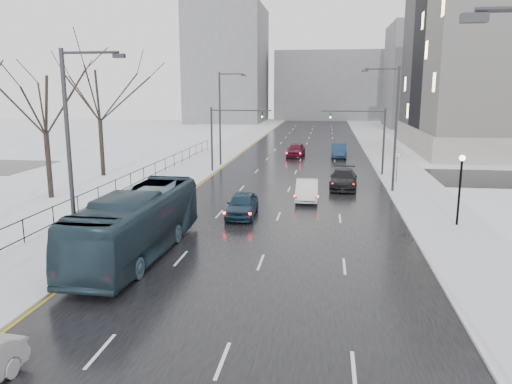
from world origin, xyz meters
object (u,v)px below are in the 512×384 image
at_px(mast_signal_left, 222,132).
at_px(mast_signal_right, 373,133).
at_px(sedan_center_far, 296,150).
at_px(streetlight_l_far, 222,114).
at_px(sedan_center_near, 242,205).
at_px(tree_park_e, 104,176).
at_px(lamppost_r_mid, 460,180).
at_px(sedan_right_near, 307,190).
at_px(sedan_right_distant, 339,151).
at_px(bus, 138,224).
at_px(no_uturn_sign, 397,158).
at_px(tree_park_d, 52,199).
at_px(sedan_right_far, 344,179).
at_px(streetlight_r_mid, 393,123).
at_px(streetlight_l_near, 74,150).

bearing_deg(mast_signal_left, mast_signal_right, 0.00).
height_order(mast_signal_left, sedan_center_far, mast_signal_left).
relative_size(streetlight_l_far, sedan_center_near, 2.17).
height_order(tree_park_e, lamppost_r_mid, tree_park_e).
xyz_separation_m(sedan_center_near, sedan_right_near, (4.01, 5.54, -0.01)).
xyz_separation_m(sedan_center_near, sedan_right_distant, (6.87, 29.90, 0.06)).
height_order(mast_signal_left, bus, mast_signal_left).
xyz_separation_m(lamppost_r_mid, mast_signal_right, (-3.67, 18.00, 1.16)).
bearing_deg(no_uturn_sign, tree_park_d, -159.68).
height_order(mast_signal_left, sedan_right_far, mast_signal_left).
bearing_deg(sedan_center_far, sedan_center_near, -89.55).
bearing_deg(sedan_right_near, mast_signal_right, 63.13).
bearing_deg(streetlight_r_mid, streetlight_l_far, 143.70).
bearing_deg(streetlight_l_near, mast_signal_left, 88.28).
distance_m(no_uturn_sign, sedan_center_far, 19.26).
bearing_deg(sedan_right_near, tree_park_e, 157.39).
distance_m(streetlight_r_mid, mast_signal_right, 8.18).
distance_m(streetlight_l_far, mast_signal_left, 4.36).
distance_m(streetlight_l_near, bus, 4.90).
bearing_deg(sedan_center_near, tree_park_e, 138.47).
distance_m(tree_park_e, lamppost_r_mid, 32.52).
xyz_separation_m(tree_park_e, sedan_center_near, (15.83, -13.35, 0.82)).
distance_m(streetlight_l_near, sedan_right_distant, 42.75).
height_order(tree_park_e, streetlight_r_mid, streetlight_r_mid).
xyz_separation_m(lamppost_r_mid, sedan_center_near, (-13.37, 0.65, -2.12)).
bearing_deg(no_uturn_sign, lamppost_r_mid, -82.67).
bearing_deg(mast_signal_left, sedan_right_distant, 46.71).
height_order(tree_park_d, sedan_right_distant, tree_park_d).
height_order(no_uturn_sign, sedan_right_near, no_uturn_sign).
bearing_deg(tree_park_e, mast_signal_right, 8.90).
height_order(mast_signal_right, sedan_right_distant, mast_signal_right).
bearing_deg(sedan_right_distant, streetlight_r_mid, -79.82).
relative_size(mast_signal_left, sedan_right_near, 1.39).
xyz_separation_m(streetlight_r_mid, mast_signal_right, (-0.84, 8.00, -1.51)).
bearing_deg(tree_park_d, lamppost_r_mid, -7.91).
relative_size(streetlight_r_mid, sedan_center_far, 2.00).
bearing_deg(no_uturn_sign, mast_signal_right, 115.11).
distance_m(no_uturn_sign, sedan_right_distant, 17.27).
height_order(streetlight_l_near, mast_signal_left, streetlight_l_near).
relative_size(tree_park_e, bus, 1.14).
height_order(tree_park_d, lamppost_r_mid, tree_park_d).
bearing_deg(mast_signal_right, sedan_right_near, -115.74).
distance_m(lamppost_r_mid, sedan_center_near, 13.56).
distance_m(tree_park_e, streetlight_l_far, 14.01).
bearing_deg(bus, tree_park_d, 135.64).
bearing_deg(tree_park_d, sedan_right_near, 6.44).
xyz_separation_m(bus, sedan_right_distant, (10.74, 38.36, -0.81)).
bearing_deg(sedan_right_distant, sedan_right_far, -89.94).
bearing_deg(tree_park_e, sedan_right_near, -21.49).
relative_size(streetlight_l_near, lamppost_r_mid, 2.34).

